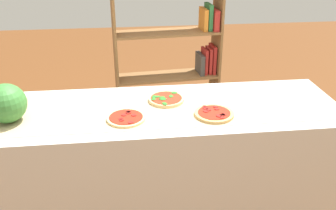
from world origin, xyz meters
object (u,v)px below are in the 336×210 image
pizza_pepperoni_0 (126,118)px  bookshelf (180,82)px  watermelon (6,103)px  pizza_spinach_1 (166,99)px  pizza_pepperoni_2 (214,114)px

pizza_pepperoni_0 → bookshelf: (0.49, 1.09, -0.23)m
pizza_pepperoni_0 → watermelon: 0.71m
watermelon → bookshelf: bookshelf is taller
pizza_pepperoni_0 → pizza_spinach_1: 0.36m
watermelon → pizza_spinach_1: bearing=10.2°
pizza_spinach_1 → watermelon: bearing=-169.8°
pizza_pepperoni_2 → bookshelf: 1.12m
pizza_pepperoni_0 → pizza_pepperoni_2: pizza_pepperoni_2 is taller
pizza_pepperoni_0 → watermelon: bearing=175.1°
pizza_spinach_1 → watermelon: 0.99m
pizza_pepperoni_0 → watermelon: size_ratio=0.99×
pizza_spinach_1 → bookshelf: bookshelf is taller
pizza_pepperoni_2 → watermelon: bearing=176.9°
pizza_pepperoni_0 → bookshelf: size_ratio=0.15×
bookshelf → watermelon: bearing=-139.1°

